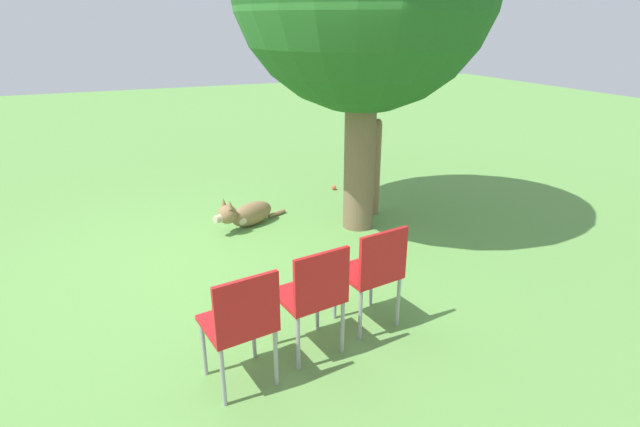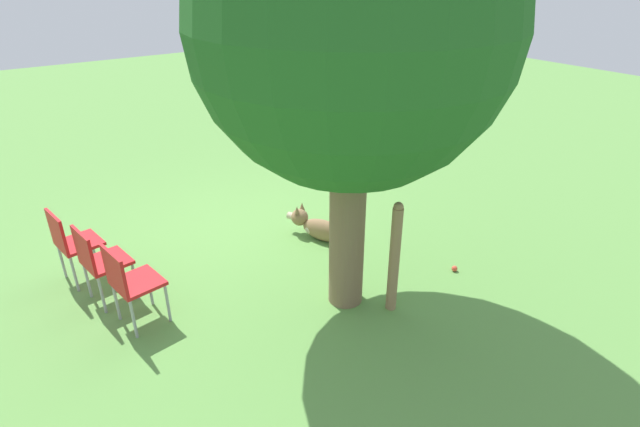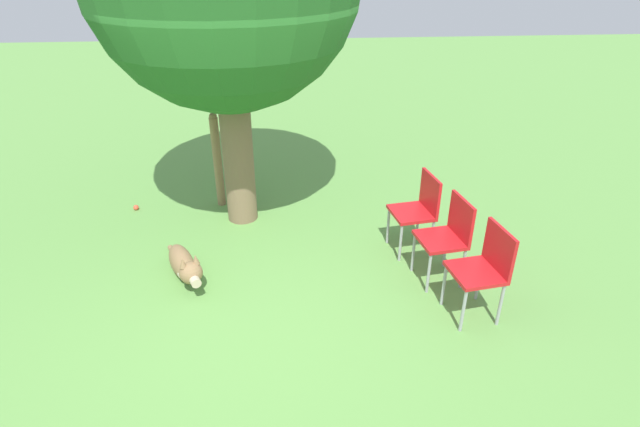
% 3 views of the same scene
% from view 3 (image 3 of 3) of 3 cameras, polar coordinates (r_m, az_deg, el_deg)
% --- Properties ---
extents(ground_plane, '(30.00, 30.00, 0.00)m').
position_cam_3_polar(ground_plane, '(5.01, -7.27, -9.04)').
color(ground_plane, '#609947').
extents(dog, '(0.55, 1.03, 0.43)m').
position_cam_3_polar(dog, '(5.25, -15.24, -5.75)').
color(dog, olive).
rests_on(dog, ground_plane).
extents(fence_post, '(0.11, 0.11, 1.24)m').
position_cam_3_polar(fence_post, '(6.46, -11.64, 6.02)').
color(fence_post, '#937551').
rests_on(fence_post, ground_plane).
extents(red_chair_0, '(0.48, 0.50, 0.89)m').
position_cam_3_polar(red_chair_0, '(4.65, 18.29, -5.67)').
color(red_chair_0, red).
rests_on(red_chair_0, ground_plane).
extents(red_chair_1, '(0.48, 0.50, 0.89)m').
position_cam_3_polar(red_chair_1, '(5.05, 14.46, -2.21)').
color(red_chair_1, red).
rests_on(red_chair_1, ground_plane).
extents(red_chair_2, '(0.48, 0.50, 0.89)m').
position_cam_3_polar(red_chair_2, '(5.49, 11.22, 0.74)').
color(red_chair_2, red).
rests_on(red_chair_2, ground_plane).
extents(tennis_ball, '(0.07, 0.07, 0.07)m').
position_cam_3_polar(tennis_ball, '(6.85, -20.28, 0.64)').
color(tennis_ball, '#E54C33').
rests_on(tennis_ball, ground_plane).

